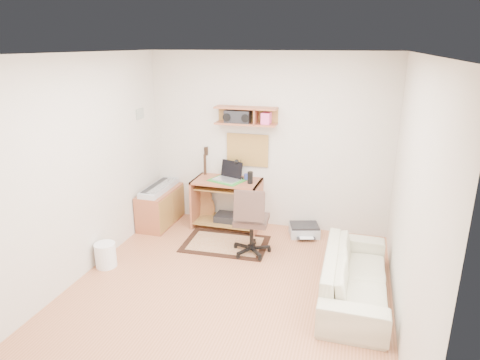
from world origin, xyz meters
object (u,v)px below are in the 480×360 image
(desk, at_px, (227,204))
(task_chair, at_px, (252,220))
(sofa, at_px, (356,269))
(printer, at_px, (304,230))
(cabinet, at_px, (160,207))

(desk, distance_m, task_chair, 0.94)
(task_chair, height_order, sofa, task_chair)
(printer, bearing_deg, cabinet, 168.54)
(task_chair, distance_m, printer, 1.04)
(task_chair, bearing_deg, desk, 123.10)
(desk, relative_size, printer, 2.38)
(cabinet, xyz_separation_m, printer, (2.21, 0.19, -0.19))
(task_chair, distance_m, cabinet, 1.71)
(cabinet, bearing_deg, task_chair, -19.10)
(desk, height_order, task_chair, task_chair)
(desk, xyz_separation_m, printer, (1.18, 0.01, -0.29))
(desk, relative_size, cabinet, 1.11)
(cabinet, height_order, sofa, sofa)
(desk, height_order, printer, desk)
(task_chair, bearing_deg, sofa, -31.30)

